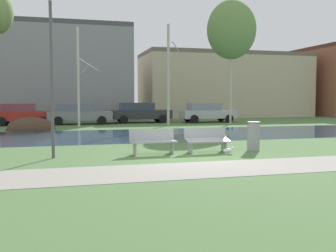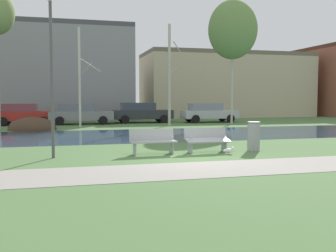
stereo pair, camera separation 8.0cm
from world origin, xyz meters
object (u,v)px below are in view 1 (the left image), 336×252
Objects in this scene: seagull at (229,150)px; parked_van_nearest_red at (22,114)px; parked_hatch_third_dark at (140,112)px; streetlamp at (51,47)px; parked_sedan_second_grey at (78,114)px; bench_right at (207,139)px; trash_bin at (253,136)px; parked_wagon_fourth_silver at (207,112)px; bench_left at (153,141)px.

seagull is 0.11× the size of parked_van_nearest_red.
seagull is 17.78m from parked_hatch_third_dark.
streetlamp is 1.15× the size of parked_sedan_second_grey.
bench_right is 0.91m from seagull.
seagull is at bearing -63.78° from parked_van_nearest_red.
streetlamp is at bearing 179.49° from trash_bin.
parked_hatch_third_dark is at bearing 87.24° from bench_right.
parked_van_nearest_red is at bearing 98.83° from streetlamp.
parked_van_nearest_red reaches higher than bench_right.
parked_hatch_third_dark is 5.38m from parked_wagon_fourth_silver.
parked_hatch_third_dark is (0.24, 17.76, 0.69)m from seagull.
bench_right is at bearing -0.03° from streetlamp.
parked_wagon_fourth_silver is (11.46, 16.33, -2.77)m from streetlamp.
parked_hatch_third_dark is at bearing 171.19° from parked_wagon_fourth_silver.
trash_bin is at bearing -86.72° from parked_hatch_third_dark.
bench_left is 0.35× the size of parked_sedan_second_grey.
bench_left and bench_right have the same top height.
trash_bin reaches higher than seagull.
bench_right is 0.37× the size of parked_wagon_fourth_silver.
parked_wagon_fourth_silver is at bearing 69.40° from bench_right.
bench_right is at bearing -76.53° from parked_sedan_second_grey.
bench_left is 17.39m from parked_hatch_third_dark.
bench_left is 0.35× the size of parked_hatch_third_dark.
streetlamp is (-5.32, 0.00, 3.10)m from bench_right.
parked_wagon_fourth_silver reaches higher than bench_left.
parked_hatch_third_dark is at bearing 70.29° from streetlamp.
parked_wagon_fourth_silver is at bearing -1.25° from parked_van_nearest_red.
seagull is (0.59, -0.60, -0.34)m from bench_right.
parked_hatch_third_dark reaches higher than bench_right.
trash_bin is 0.20× the size of streetlamp.
bench_right is at bearing -92.76° from parked_hatch_third_dark.
bench_left is 4.55m from streetlamp.
bench_right reaches higher than seagull.
parked_sedan_second_grey reaches higher than trash_bin.
bench_right is 17.46m from parked_wagon_fourth_silver.
parked_wagon_fourth_silver is (5.31, -0.82, -0.02)m from parked_hatch_third_dark.
trash_bin is 2.46× the size of seagull.
seagull is at bearing -75.13° from parked_sedan_second_grey.
parked_hatch_third_dark reaches higher than parked_van_nearest_red.
seagull is at bearing -90.77° from parked_hatch_third_dark.
parked_sedan_second_grey is at bearing 96.76° from bench_left.
bench_right is 1.49× the size of trash_bin.
bench_right is 1.82m from trash_bin.
parked_hatch_third_dark is (6.15, 17.16, -2.75)m from streetlamp.
bench_left is 0.30× the size of streetlamp.
parked_sedan_second_grey is 1.05× the size of parked_wagon_fourth_silver.
parked_van_nearest_red is (-2.58, 16.64, -2.76)m from streetlamp.
trash_bin is (1.81, -0.06, 0.09)m from bench_right.
trash_bin is at bearing -104.78° from parked_wagon_fourth_silver.
bench_right is at bearing 0.00° from bench_left.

